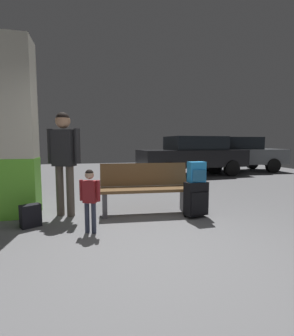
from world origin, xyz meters
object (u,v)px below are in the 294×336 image
at_px(structural_pillar, 18,130).
at_px(backpack_bright, 197,172).
at_px(parked_car_near, 192,155).
at_px(suitcase, 196,199).
at_px(adult, 64,153).
at_px(bench, 145,189).
at_px(backpack_dark_floor, 30,216).
at_px(child, 90,194).
at_px(parked_car_side, 234,153).

height_order(structural_pillar, backpack_bright, structural_pillar).
bearing_deg(parked_car_near, backpack_bright, -112.90).
bearing_deg(suitcase, structural_pillar, 164.43).
distance_m(adult, parked_car_near, 6.40).
bearing_deg(suitcase, backpack_bright, -150.77).
bearing_deg(bench, parked_car_near, 58.00).
distance_m(structural_pillar, backpack_dark_floor, 1.50).
distance_m(adult, backpack_dark_floor, 1.14).
height_order(bench, child, child).
xyz_separation_m(child, parked_car_side, (6.34, 6.38, 0.25)).
distance_m(structural_pillar, adult, 0.86).
bearing_deg(backpack_dark_floor, backpack_bright, -2.92).
height_order(bench, suitcase, bench).
xyz_separation_m(backpack_bright, backpack_dark_floor, (-2.62, 0.13, -0.60)).
bearing_deg(child, parked_car_near, 54.66).
relative_size(backpack_bright, parked_car_side, 0.08).
xyz_separation_m(backpack_bright, child, (-1.75, -0.33, -0.22)).
bearing_deg(parked_car_side, backpack_dark_floor, -140.67).
height_order(backpack_dark_floor, parked_car_near, parked_car_near).
xyz_separation_m(suitcase, backpack_dark_floor, (-2.62, 0.13, -0.15)).
bearing_deg(parked_car_side, bench, -133.92).
height_order(suitcase, parked_car_near, parked_car_near).
relative_size(child, parked_car_side, 0.21).
distance_m(adult, parked_car_side, 8.67).
relative_size(structural_pillar, parked_car_near, 0.71).
distance_m(backpack_bright, backpack_dark_floor, 2.69).
height_order(backpack_bright, child, backpack_bright).
height_order(backpack_bright, parked_car_near, parked_car_near).
height_order(structural_pillar, suitcase, structural_pillar).
bearing_deg(child, backpack_bright, 10.78).
distance_m(child, parked_car_side, 9.00).
bearing_deg(backpack_dark_floor, adult, 46.06).
xyz_separation_m(structural_pillar, adult, (0.75, -0.19, -0.38)).
bearing_deg(adult, bench, -5.79).
xyz_separation_m(bench, backpack_dark_floor, (-1.85, -0.34, -0.28)).
xyz_separation_m(adult, parked_car_near, (4.38, 4.65, -0.29)).
relative_size(backpack_bright, adult, 0.19).
xyz_separation_m(bench, parked_car_near, (3.00, 4.80, 0.36)).
distance_m(structural_pillar, parked_car_near, 6.83).
relative_size(backpack_bright, child, 0.38).
bearing_deg(structural_pillar, bench, -8.89).
relative_size(adult, parked_car_side, 0.42).
bearing_deg(bench, backpack_bright, -31.71).
distance_m(bench, parked_car_side, 7.74).
bearing_deg(parked_car_near, suitcase, -112.89).
relative_size(bench, parked_car_side, 0.39).
height_order(suitcase, backpack_dark_floor, suitcase).
height_order(adult, parked_car_near, adult).
xyz_separation_m(child, parked_car_near, (3.97, 5.60, 0.25)).
distance_m(backpack_bright, parked_car_near, 5.72).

